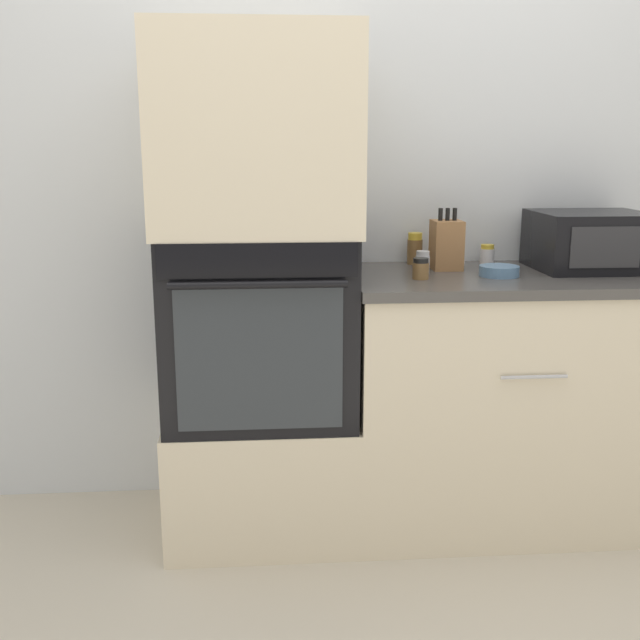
{
  "coord_description": "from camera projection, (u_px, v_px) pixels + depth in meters",
  "views": [
    {
      "loc": [
        -0.32,
        -2.27,
        1.38
      ],
      "look_at": [
        -0.13,
        0.21,
        0.8
      ],
      "focal_mm": 42.0,
      "sensor_mm": 36.0,
      "label": 1
    }
  ],
  "objects": [
    {
      "name": "knife_block",
      "position": [
        446.0,
        244.0,
        2.74
      ],
      "size": [
        0.11,
        0.12,
        0.22
      ],
      "color": "olive",
      "rests_on": "counter_unit"
    },
    {
      "name": "wall_back",
      "position": [
        344.0,
        180.0,
        2.87
      ],
      "size": [
        8.0,
        0.05,
        2.5
      ],
      "color": "silver",
      "rests_on": "ground_plane"
    },
    {
      "name": "wall_oven",
      "position": [
        259.0,
        323.0,
        2.63
      ],
      "size": [
        0.64,
        0.64,
        0.64
      ],
      "color": "black",
      "rests_on": "oven_cabinet_base"
    },
    {
      "name": "microwave",
      "position": [
        590.0,
        241.0,
        2.73
      ],
      "size": [
        0.4,
        0.36,
        0.21
      ],
      "color": "black",
      "rests_on": "counter_unit"
    },
    {
      "name": "ground_plane",
      "position": [
        362.0,
        561.0,
        2.54
      ],
      "size": [
        12.0,
        12.0,
        0.0
      ],
      "primitive_type": "plane",
      "color": "beige"
    },
    {
      "name": "condiment_jar_near",
      "position": [
        415.0,
        249.0,
        2.86
      ],
      "size": [
        0.06,
        0.06,
        0.12
      ],
      "color": "brown",
      "rests_on": "counter_unit"
    },
    {
      "name": "condiment_jar_back",
      "position": [
        421.0,
        269.0,
        2.55
      ],
      "size": [
        0.06,
        0.06,
        0.07
      ],
      "color": "brown",
      "rests_on": "counter_unit"
    },
    {
      "name": "oven_cabinet_upper",
      "position": [
        256.0,
        134.0,
        2.48
      ],
      "size": [
        0.66,
        0.6,
        0.65
      ],
      "color": "beige",
      "rests_on": "wall_oven"
    },
    {
      "name": "oven_cabinet_base",
      "position": [
        262.0,
        466.0,
        2.76
      ],
      "size": [
        0.66,
        0.6,
        0.45
      ],
      "color": "beige",
      "rests_on": "ground_plane"
    },
    {
      "name": "counter_unit",
      "position": [
        501.0,
        398.0,
        2.77
      ],
      "size": [
        1.13,
        0.63,
        0.93
      ],
      "color": "beige",
      "rests_on": "ground_plane"
    },
    {
      "name": "condiment_jar_far",
      "position": [
        487.0,
        254.0,
        2.88
      ],
      "size": [
        0.05,
        0.05,
        0.07
      ],
      "color": "silver",
      "rests_on": "counter_unit"
    },
    {
      "name": "bowl",
      "position": [
        499.0,
        271.0,
        2.61
      ],
      "size": [
        0.14,
        0.14,
        0.04
      ],
      "color": "#517599",
      "rests_on": "counter_unit"
    },
    {
      "name": "condiment_jar_mid",
      "position": [
        423.0,
        263.0,
        2.65
      ],
      "size": [
        0.05,
        0.05,
        0.08
      ],
      "color": "silver",
      "rests_on": "counter_unit"
    }
  ]
}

